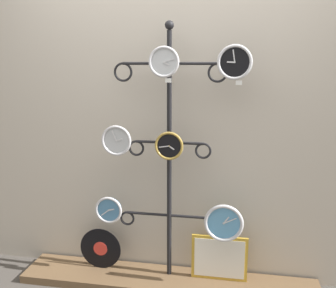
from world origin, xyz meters
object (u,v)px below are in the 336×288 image
at_px(clock_bottom_left, 109,210).
at_px(clock_top_center, 164,62).
at_px(clock_bottom_right, 224,223).
at_px(picture_frame, 219,258).
at_px(display_stand, 169,210).
at_px(vinyl_record, 100,249).
at_px(clock_top_right, 235,62).
at_px(clock_middle_center, 169,146).
at_px(clock_middle_left, 117,140).

bearing_deg(clock_bottom_left, clock_top_center, -4.28).
distance_m(clock_bottom_right, picture_frame, 0.34).
bearing_deg(display_stand, vinyl_record, -178.67).
relative_size(display_stand, clock_top_right, 8.50).
height_order(clock_middle_center, vinyl_record, clock_middle_center).
bearing_deg(clock_top_right, display_stand, 167.93).
xyz_separation_m(clock_top_center, clock_top_right, (0.45, 0.02, -0.00)).
relative_size(display_stand, clock_bottom_right, 7.01).
height_order(display_stand, clock_middle_left, display_stand).
xyz_separation_m(clock_bottom_right, vinyl_record, (-0.94, 0.10, -0.33)).
bearing_deg(clock_top_right, clock_top_center, -178.01).
xyz_separation_m(clock_top_center, vinyl_record, (-0.52, 0.10, -1.41)).
bearing_deg(picture_frame, clock_middle_left, -174.34).
relative_size(clock_top_right, picture_frame, 0.55).
bearing_deg(clock_top_right, picture_frame, 127.18).
bearing_deg(display_stand, clock_top_right, -12.07).
bearing_deg(vinyl_record, clock_middle_center, -7.04).
xyz_separation_m(clock_top_right, clock_bottom_left, (-0.87, 0.02, -1.06)).
bearing_deg(clock_top_right, clock_bottom_right, -147.13).
distance_m(display_stand, clock_bottom_left, 0.44).
bearing_deg(clock_middle_left, picture_frame, 5.66).
xyz_separation_m(clock_top_center, clock_bottom_right, (0.42, -0.01, -1.08)).
xyz_separation_m(clock_top_right, vinyl_record, (-0.98, 0.08, -1.41)).
bearing_deg(clock_top_right, clock_middle_left, 179.22).
height_order(display_stand, clock_bottom_left, display_stand).
bearing_deg(clock_bottom_left, clock_middle_left, -3.72).
relative_size(clock_bottom_left, clock_bottom_right, 0.75).
bearing_deg(clock_top_center, vinyl_record, 169.48).
distance_m(vinyl_record, picture_frame, 0.91).
bearing_deg(vinyl_record, display_stand, 1.33).
bearing_deg(display_stand, clock_bottom_right, -16.24).
bearing_deg(clock_middle_center, vinyl_record, 172.96).
distance_m(clock_middle_left, clock_bottom_left, 0.53).
relative_size(clock_top_center, clock_top_right, 0.91).
relative_size(clock_top_right, vinyl_record, 0.69).
bearing_deg(vinyl_record, picture_frame, 0.16).
height_order(clock_middle_center, picture_frame, clock_middle_center).
height_order(clock_middle_left, clock_middle_center, clock_middle_left).
xyz_separation_m(display_stand, vinyl_record, (-0.54, -0.01, -0.35)).
xyz_separation_m(clock_bottom_left, picture_frame, (0.81, 0.07, -0.34)).
xyz_separation_m(display_stand, clock_bottom_left, (-0.44, -0.08, -0.00)).
height_order(vinyl_record, picture_frame, picture_frame).
xyz_separation_m(display_stand, clock_top_center, (-0.01, -0.11, 1.06)).
bearing_deg(clock_middle_left, clock_bottom_left, 176.28).
height_order(display_stand, clock_middle_center, display_stand).
distance_m(clock_top_right, picture_frame, 1.41).
xyz_separation_m(clock_bottom_left, clock_bottom_right, (0.84, -0.04, -0.02)).
relative_size(clock_top_center, clock_bottom_right, 0.75).
bearing_deg(clock_bottom_right, display_stand, 163.76).
bearing_deg(clock_top_center, clock_middle_left, 175.60).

